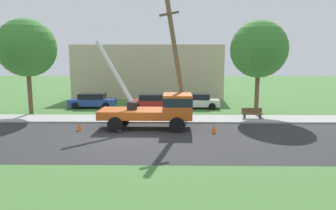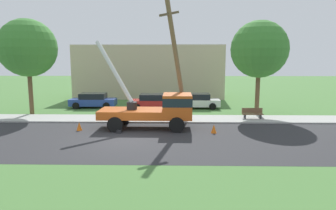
{
  "view_description": "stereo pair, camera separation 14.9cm",
  "coord_description": "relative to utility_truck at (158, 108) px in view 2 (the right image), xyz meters",
  "views": [
    {
      "loc": [
        2.69,
        -16.91,
        4.58
      ],
      "look_at": [
        2.39,
        3.93,
        1.44
      ],
      "focal_mm": 31.64,
      "sensor_mm": 36.0,
      "label": 1
    },
    {
      "loc": [
        2.84,
        -16.9,
        4.58
      ],
      "look_at": [
        2.39,
        3.93,
        1.44
      ],
      "focal_mm": 31.64,
      "sensor_mm": 36.0,
      "label": 2
    }
  ],
  "objects": [
    {
      "name": "roadside_tree_near",
      "position": [
        -11.14,
        5.03,
        4.19
      ],
      "size": [
        4.8,
        4.8,
        8.02
      ],
      "color": "brown",
      "rests_on": "ground"
    },
    {
      "name": "utility_truck",
      "position": [
        0.0,
        0.0,
        0.0
      ],
      "size": [
        6.76,
        3.2,
        5.98
      ],
      "color": "#C65119",
      "rests_on": "ground"
    },
    {
      "name": "road_asphalt",
      "position": [
        -1.75,
        -2.84,
        -1.4
      ],
      "size": [
        80.0,
        8.85,
        0.01
      ],
      "primitive_type": "cube",
      "color": "#2B2B2D",
      "rests_on": "ground"
    },
    {
      "name": "traffic_cone_ahead",
      "position": [
        3.61,
        -1.3,
        -1.13
      ],
      "size": [
        0.36,
        0.36,
        0.56
      ],
      "primitive_type": "cone",
      "color": "orange",
      "rests_on": "ground"
    },
    {
      "name": "leaning_utility_pole",
      "position": [
        1.26,
        1.41,
        3.13
      ],
      "size": [
        2.16,
        2.27,
        8.83
      ],
      "color": "brown",
      "rests_on": "ground"
    },
    {
      "name": "lowrise_building_backdrop",
      "position": [
        -2.02,
        17.77,
        1.79
      ],
      "size": [
        18.0,
        6.0,
        6.4
      ],
      "primitive_type": "cube",
      "color": "#C6B293",
      "rests_on": "ground"
    },
    {
      "name": "parked_sedan_blue",
      "position": [
        -6.85,
        8.81,
        -0.7
      ],
      "size": [
        4.44,
        2.09,
        1.42
      ],
      "color": "#263F99",
      "rests_on": "ground"
    },
    {
      "name": "sidewalk_strip",
      "position": [
        -1.75,
        3.05,
        -1.36
      ],
      "size": [
        80.0,
        2.92,
        0.1
      ],
      "primitive_type": "cube",
      "color": "#9E9E99",
      "rests_on": "ground"
    },
    {
      "name": "park_bench",
      "position": [
        7.2,
        3.12,
        -0.95
      ],
      "size": [
        1.6,
        0.45,
        0.9
      ],
      "color": "brown",
      "rests_on": "ground"
    },
    {
      "name": "parked_sedan_red",
      "position": [
        -0.93,
        8.12,
        -0.7
      ],
      "size": [
        4.42,
        2.05,
        1.42
      ],
      "color": "#B21E1E",
      "rests_on": "ground"
    },
    {
      "name": "traffic_cone_curbside",
      "position": [
        1.46,
        1.13,
        -1.13
      ],
      "size": [
        0.36,
        0.36,
        0.56
      ],
      "primitive_type": "cone",
      "color": "orange",
      "rests_on": "ground"
    },
    {
      "name": "parked_sedan_white",
      "position": [
        3.25,
        8.63,
        -0.7
      ],
      "size": [
        4.42,
        2.05,
        1.42
      ],
      "color": "silver",
      "rests_on": "ground"
    },
    {
      "name": "traffic_cone_behind",
      "position": [
        -5.19,
        -0.78,
        -1.13
      ],
      "size": [
        0.36,
        0.36,
        0.56
      ],
      "primitive_type": "cone",
      "color": "orange",
      "rests_on": "ground"
    },
    {
      "name": "roadside_tree_far",
      "position": [
        8.07,
        5.1,
        4.07
      ],
      "size": [
        4.69,
        4.69,
        7.85
      ],
      "color": "brown",
      "rests_on": "ground"
    },
    {
      "name": "ground_plane",
      "position": [
        -1.75,
        9.16,
        -1.41
      ],
      "size": [
        120.0,
        120.0,
        0.0
      ],
      "primitive_type": "plane",
      "color": "#477538"
    }
  ]
}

